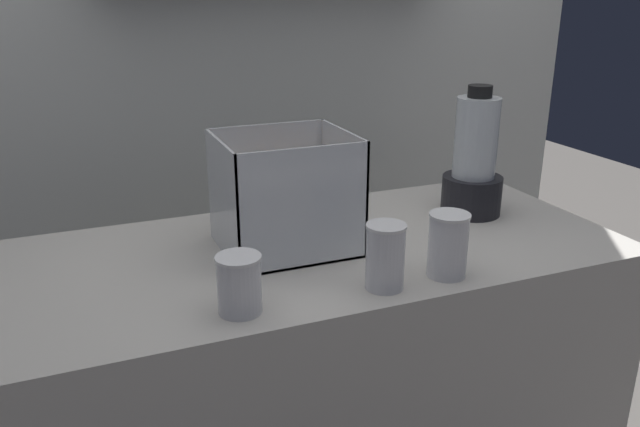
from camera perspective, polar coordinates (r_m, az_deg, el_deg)
counter at (r=1.68m, az=0.00°, el=-17.30°), size 1.40×0.64×0.90m
back_wall_unit at (r=2.08m, az=-8.15°, el=14.05°), size 2.60×0.24×2.50m
carrot_display_bin at (r=1.43m, az=-3.01°, el=0.07°), size 0.29×0.25×0.26m
blender_pitcher at (r=1.67m, az=13.71°, el=4.28°), size 0.15×0.15×0.33m
juice_cup_carrot_far_left at (r=1.16m, az=-7.28°, el=-6.65°), size 0.08×0.08×0.11m
juice_cup_carrot_left at (r=1.24m, az=5.90°, el=-4.09°), size 0.08×0.08×0.13m
juice_cup_pomegranate_middle at (r=1.31m, az=11.45°, el=-3.11°), size 0.08×0.08×0.13m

